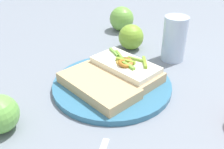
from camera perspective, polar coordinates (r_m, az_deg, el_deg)
ground_plane at (r=0.59m, az=0.00°, el=-2.73°), size 2.00×2.00×0.00m
plate at (r=0.59m, az=0.00°, el=-2.21°), size 0.26×0.26×0.01m
sandwich at (r=0.60m, az=2.86°, el=1.25°), size 0.18×0.12×0.05m
bread_slice_side at (r=0.56m, az=-3.10°, el=-2.35°), size 0.19×0.12×0.02m
apple_0 at (r=0.89m, az=2.10°, el=11.92°), size 0.11×0.11×0.08m
apple_4 at (r=0.76m, az=4.13°, el=8.08°), size 0.09×0.09×0.07m
drinking_glass at (r=0.70m, az=13.32°, el=7.53°), size 0.06×0.06×0.12m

